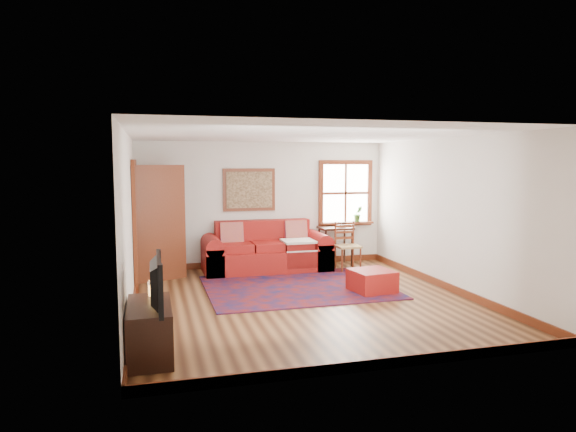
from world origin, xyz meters
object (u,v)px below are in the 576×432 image
object	(u,v)px
ladder_back_chair	(347,244)
side_table	(335,233)
red_leather_sofa	(266,254)
red_ottoman	(372,281)
media_cabinet	(150,330)

from	to	relation	value
ladder_back_chair	side_table	bearing A→B (deg)	97.21
red_leather_sofa	side_table	distance (m)	1.52
red_ottoman	media_cabinet	world-z (taller)	media_cabinet
side_table	ladder_back_chair	distance (m)	0.50
red_ottoman	ladder_back_chair	world-z (taller)	ladder_back_chair
red_leather_sofa	ladder_back_chair	xyz separation A→B (m)	(1.53, -0.37, 0.19)
side_table	red_ottoman	bearing A→B (deg)	-94.77
ladder_back_chair	media_cabinet	world-z (taller)	ladder_back_chair
side_table	red_leather_sofa	bearing A→B (deg)	-175.86
red_leather_sofa	ladder_back_chair	distance (m)	1.59
red_leather_sofa	side_table	xyz separation A→B (m)	(1.47, 0.11, 0.35)
red_leather_sofa	red_ottoman	size ratio (longest dim) A/B	3.88
red_leather_sofa	media_cabinet	distance (m)	4.58
ladder_back_chair	media_cabinet	xyz separation A→B (m)	(-3.72, -3.65, -0.22)
red_ottoman	ladder_back_chair	xyz separation A→B (m)	(0.24, 1.73, 0.33)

